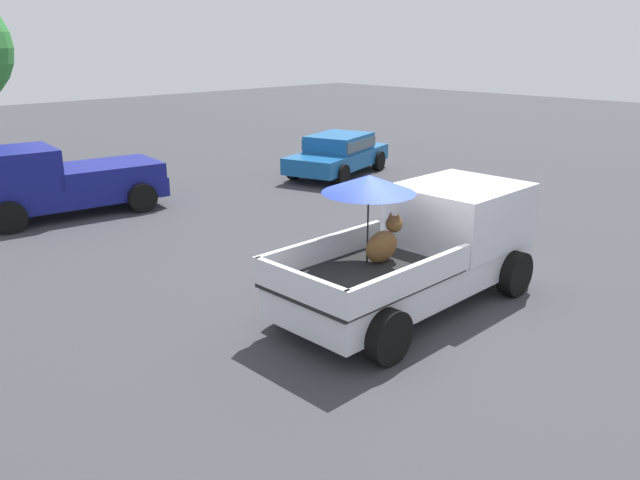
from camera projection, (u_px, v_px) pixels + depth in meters
ground_plane at (408, 307)px, 10.74m from camera, size 80.00×80.00×0.00m
pickup_truck_main at (425, 245)px, 10.75m from camera, size 5.05×2.25×2.32m
pickup_truck_red at (58, 182)px, 16.04m from camera, size 5.00×2.69×1.80m
parked_sedan_near at (338, 152)px, 20.93m from camera, size 4.62×2.88×1.33m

